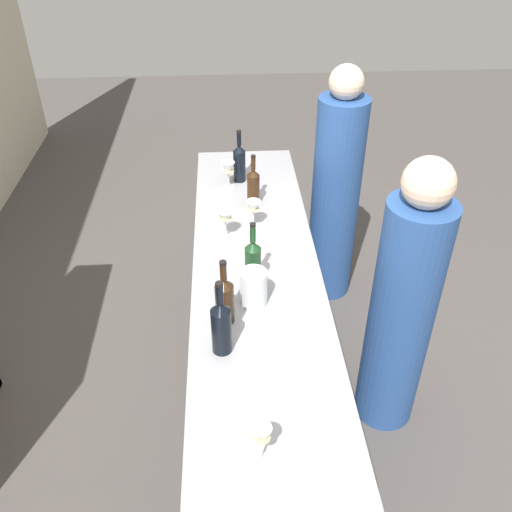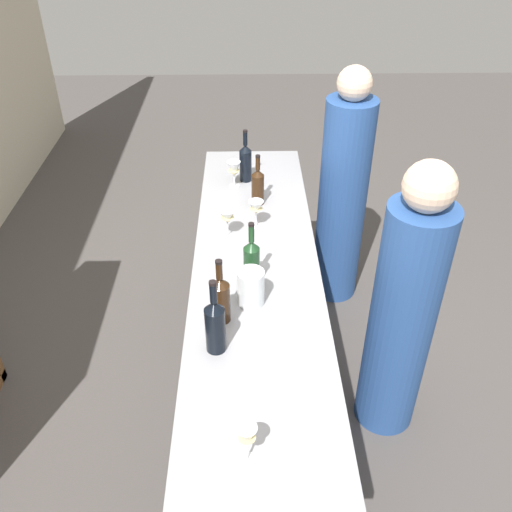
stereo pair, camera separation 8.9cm
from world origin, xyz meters
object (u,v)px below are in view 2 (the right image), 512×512
object	(u,v)px
wine_bottle_second_right_amber_brown	(258,186)
wine_glass_near_center	(247,438)
wine_glass_far_left	(227,218)
wine_glass_near_right	(234,170)
wine_glass_near_left	(256,208)
person_center_guest	(342,199)
wine_bottle_rightmost_near_black	(246,162)
wine_bottle_second_left_amber_brown	(221,298)
wine_bottle_center_olive_green	(252,261)
wine_bottle_leftmost_near_black	(215,324)
person_left_guest	(403,315)
water_pitcher	(251,287)

from	to	relation	value
wine_bottle_second_right_amber_brown	wine_glass_near_center	size ratio (longest dim) A/B	1.80
wine_glass_far_left	wine_glass_near_right	bearing A→B (deg)	-2.89
wine_glass_near_left	person_center_guest	distance (m)	0.94
wine_glass_near_left	wine_glass_far_left	distance (m)	0.17
wine_bottle_second_right_amber_brown	wine_glass_near_left	size ratio (longest dim) A/B	1.91
wine_bottle_rightmost_near_black	wine_bottle_second_left_amber_brown	bearing A→B (deg)	174.98
person_center_guest	wine_bottle_rightmost_near_black	bearing A→B (deg)	-8.04
wine_bottle_center_olive_green	wine_glass_near_left	xyz separation A→B (m)	(0.48, -0.03, -0.01)
wine_bottle_rightmost_near_black	wine_glass_far_left	xyz separation A→B (m)	(-0.61, 0.10, -0.01)
wine_glass_near_left	wine_glass_near_center	size ratio (longest dim) A/B	0.94
wine_bottle_second_left_amber_brown	wine_bottle_center_olive_green	distance (m)	0.27
wine_glass_near_right	wine_bottle_second_left_amber_brown	bearing A→B (deg)	178.00
wine_bottle_rightmost_near_black	wine_glass_near_left	bearing A→B (deg)	-174.36
wine_bottle_second_right_amber_brown	wine_bottle_rightmost_near_black	world-z (taller)	wine_bottle_rightmost_near_black
wine_bottle_center_olive_green	wine_bottle_second_right_amber_brown	bearing A→B (deg)	-3.54
wine_bottle_center_olive_green	person_center_guest	bearing A→B (deg)	-28.03
wine_glass_far_left	person_center_guest	distance (m)	1.09
wine_glass_far_left	person_center_guest	world-z (taller)	person_center_guest
wine_bottle_leftmost_near_black	person_left_guest	size ratio (longest dim) A/B	0.22
wine_bottle_center_olive_green	wine_glass_near_right	xyz separation A→B (m)	(0.92, 0.09, -0.02)
person_left_guest	person_center_guest	size ratio (longest dim) A/B	0.97
wine_bottle_rightmost_near_black	wine_glass_far_left	size ratio (longest dim) A/B	2.08
wine_bottle_second_left_amber_brown	person_left_guest	world-z (taller)	person_left_guest
water_pitcher	person_center_guest	size ratio (longest dim) A/B	0.10
wine_bottle_rightmost_near_black	wine_glass_near_right	xyz separation A→B (m)	(-0.07, 0.07, -0.01)
wine_bottle_rightmost_near_black	wine_bottle_second_right_amber_brown	bearing A→B (deg)	-166.59
wine_bottle_second_left_amber_brown	wine_bottle_second_right_amber_brown	distance (m)	0.98
person_left_guest	wine_bottle_second_right_amber_brown	bearing A→B (deg)	-66.92
wine_bottle_rightmost_near_black	water_pitcher	bearing A→B (deg)	-179.15
wine_bottle_center_olive_green	wine_glass_near_center	world-z (taller)	wine_bottle_center_olive_green
wine_glass_near_left	wine_bottle_second_right_amber_brown	bearing A→B (deg)	-3.45
wine_bottle_second_right_amber_brown	water_pitcher	xyz separation A→B (m)	(-0.85, 0.05, -0.03)
water_pitcher	wine_glass_near_right	bearing A→B (deg)	4.59
wine_bottle_second_right_amber_brown	wine_bottle_rightmost_near_black	xyz separation A→B (m)	(0.28, 0.07, 0.01)
water_pitcher	person_center_guest	xyz separation A→B (m)	(1.27, -0.61, -0.30)
wine_bottle_leftmost_near_black	person_left_guest	xyz separation A→B (m)	(0.44, -0.88, -0.37)
water_pitcher	person_center_guest	distance (m)	1.45
wine_bottle_second_right_amber_brown	water_pitcher	world-z (taller)	wine_bottle_second_right_amber_brown
wine_glass_near_center	wine_bottle_leftmost_near_black	bearing A→B (deg)	13.25
wine_bottle_center_olive_green	person_left_guest	world-z (taller)	person_left_guest
wine_bottle_leftmost_near_black	wine_glass_far_left	distance (m)	0.80
wine_bottle_rightmost_near_black	wine_bottle_leftmost_near_black	bearing A→B (deg)	174.99
wine_glass_near_left	water_pitcher	size ratio (longest dim) A/B	0.92
wine_bottle_second_left_amber_brown	wine_bottle_leftmost_near_black	bearing A→B (deg)	175.01
wine_bottle_second_right_amber_brown	person_center_guest	bearing A→B (deg)	-53.30
wine_glass_near_center	wine_glass_far_left	bearing A→B (deg)	3.93
wine_bottle_center_olive_green	wine_glass_near_right	world-z (taller)	wine_bottle_center_olive_green
wine_glass_near_left	wine_glass_far_left	bearing A→B (deg)	121.14
wine_bottle_second_right_amber_brown	wine_glass_near_right	distance (m)	0.24
wine_glass_far_left	wine_glass_near_center	bearing A→B (deg)	-176.07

